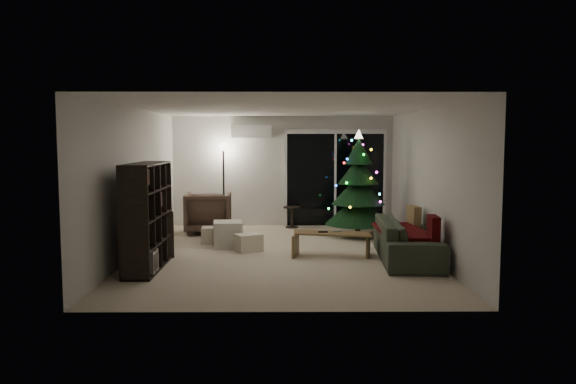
# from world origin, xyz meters

# --- Properties ---
(room) EXTENTS (6.50, 7.51, 2.60)m
(room) POSITION_xyz_m (0.46, 1.49, 1.02)
(room) COLOR beige
(room) RESTS_ON ground
(bookshelf) EXTENTS (1.04, 1.65, 1.62)m
(bookshelf) POSITION_xyz_m (-2.25, -1.07, 0.81)
(bookshelf) COLOR black
(bookshelf) RESTS_ON floor
(media_cabinet) EXTENTS (0.89, 1.33, 0.78)m
(media_cabinet) POSITION_xyz_m (-2.25, 0.19, 0.39)
(media_cabinet) COLOR black
(media_cabinet) RESTS_ON floor
(stereo) EXTENTS (0.39, 0.47, 0.17)m
(stereo) POSITION_xyz_m (-2.25, 0.19, 0.86)
(stereo) COLOR black
(stereo) RESTS_ON media_cabinet
(armchair) EXTENTS (0.97, 1.00, 0.87)m
(armchair) POSITION_xyz_m (-1.57, 2.20, 0.43)
(armchair) COLOR #453529
(armchair) RESTS_ON floor
(ottoman) EXTENTS (0.58, 0.58, 0.47)m
(ottoman) POSITION_xyz_m (-1.00, 0.67, 0.24)
(ottoman) COLOR beige
(ottoman) RESTS_ON floor
(cardboard_box_a) EXTENTS (0.44, 0.34, 0.30)m
(cardboard_box_a) POSITION_xyz_m (-1.33, 1.08, 0.15)
(cardboard_box_a) COLOR #FFF4CF
(cardboard_box_a) RESTS_ON floor
(cardboard_box_b) EXTENTS (0.55, 0.50, 0.31)m
(cardboard_box_b) POSITION_xyz_m (-0.60, 0.26, 0.15)
(cardboard_box_b) COLOR #FFF4CF
(cardboard_box_b) RESTS_ON floor
(side_table) EXTENTS (0.47, 0.47, 0.48)m
(side_table) POSITION_xyz_m (0.21, 2.91, 0.24)
(side_table) COLOR black
(side_table) RESTS_ON floor
(floor_lamp) EXTENTS (0.29, 0.29, 1.84)m
(floor_lamp) POSITION_xyz_m (-1.32, 2.95, 0.92)
(floor_lamp) COLOR black
(floor_lamp) RESTS_ON floor
(sofa) EXTENTS (1.04, 2.33, 0.66)m
(sofa) POSITION_xyz_m (2.05, -0.48, 0.33)
(sofa) COLOR #252E21
(sofa) RESTS_ON floor
(sofa_throw) EXTENTS (0.71, 1.64, 0.05)m
(sofa_throw) POSITION_xyz_m (1.95, -0.48, 0.48)
(sofa_throw) COLOR #460407
(sofa_throw) RESTS_ON sofa
(cushion_a) EXTENTS (0.17, 0.45, 0.44)m
(cushion_a) POSITION_xyz_m (2.30, 0.17, 0.60)
(cushion_a) COLOR #A6884E
(cushion_a) RESTS_ON sofa
(cushion_b) EXTENTS (0.16, 0.44, 0.44)m
(cushion_b) POSITION_xyz_m (2.30, -1.13, 0.60)
(cushion_b) COLOR #460407
(cushion_b) RESTS_ON sofa
(coffee_table) EXTENTS (1.36, 0.73, 0.41)m
(coffee_table) POSITION_xyz_m (0.84, -0.18, 0.20)
(coffee_table) COLOR brown
(coffee_table) RESTS_ON floor
(remote_a) EXTENTS (0.16, 0.05, 0.02)m
(remote_a) POSITION_xyz_m (0.69, -0.18, 0.42)
(remote_a) COLOR black
(remote_a) RESTS_ON coffee_table
(remote_b) EXTENTS (0.16, 0.09, 0.02)m
(remote_b) POSITION_xyz_m (0.94, -0.13, 0.42)
(remote_b) COLOR slate
(remote_b) RESTS_ON coffee_table
(christmas_tree) EXTENTS (1.57, 1.57, 2.17)m
(christmas_tree) POSITION_xyz_m (1.54, 1.81, 1.09)
(christmas_tree) COLOR black
(christmas_tree) RESTS_ON floor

